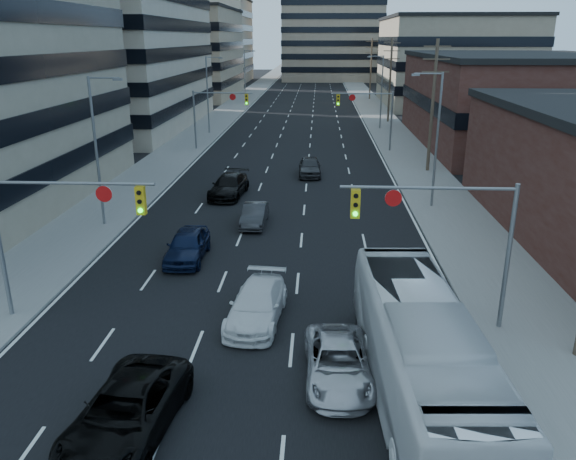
# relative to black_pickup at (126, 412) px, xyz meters

# --- Properties ---
(road_surface) EXTENTS (18.00, 300.00, 0.02)m
(road_surface) POSITION_rel_black_pickup_xyz_m (2.79, 128.93, -0.75)
(road_surface) COLOR black
(road_surface) RESTS_ON ground
(sidewalk_left) EXTENTS (5.00, 300.00, 0.15)m
(sidewalk_left) POSITION_rel_black_pickup_xyz_m (-8.71, 128.93, -0.69)
(sidewalk_left) COLOR slate
(sidewalk_left) RESTS_ON ground
(sidewalk_right) EXTENTS (5.00, 300.00, 0.15)m
(sidewalk_right) POSITION_rel_black_pickup_xyz_m (14.29, 128.93, -0.69)
(sidewalk_right) COLOR slate
(sidewalk_right) RESTS_ON ground
(office_left_mid) EXTENTS (26.00, 34.00, 28.00)m
(office_left_mid) POSITION_rel_black_pickup_xyz_m (-24.21, 58.93, 13.24)
(office_left_mid) COLOR #ADA089
(office_left_mid) RESTS_ON ground
(office_left_far) EXTENTS (20.00, 30.00, 16.00)m
(office_left_far) POSITION_rel_black_pickup_xyz_m (-21.21, 98.93, 7.24)
(office_left_far) COLOR gray
(office_left_far) RESTS_ON ground
(storefront_right_mid) EXTENTS (20.00, 30.00, 9.00)m
(storefront_right_mid) POSITION_rel_black_pickup_xyz_m (26.79, 48.93, 3.74)
(storefront_right_mid) COLOR #472119
(storefront_right_mid) RESTS_ON ground
(office_right_far) EXTENTS (22.00, 28.00, 14.00)m
(office_right_far) POSITION_rel_black_pickup_xyz_m (27.79, 86.93, 6.24)
(office_right_far) COLOR gray
(office_right_far) RESTS_ON ground
(bg_block_left) EXTENTS (24.00, 24.00, 20.00)m
(bg_block_left) POSITION_rel_black_pickup_xyz_m (-25.21, 138.93, 9.24)
(bg_block_left) COLOR #ADA089
(bg_block_left) RESTS_ON ground
(bg_block_right) EXTENTS (22.00, 22.00, 12.00)m
(bg_block_right) POSITION_rel_black_pickup_xyz_m (34.79, 128.93, 5.24)
(bg_block_right) COLOR gray
(bg_block_right) RESTS_ON ground
(signal_near_left) EXTENTS (6.59, 0.33, 6.00)m
(signal_near_left) POSITION_rel_black_pickup_xyz_m (-4.67, 6.93, 3.56)
(signal_near_left) COLOR slate
(signal_near_left) RESTS_ON ground
(signal_near_right) EXTENTS (6.59, 0.33, 6.00)m
(signal_near_right) POSITION_rel_black_pickup_xyz_m (10.24, 6.93, 3.56)
(signal_near_right) COLOR slate
(signal_near_right) RESTS_ON ground
(signal_far_left) EXTENTS (6.09, 0.33, 6.00)m
(signal_far_left) POSITION_rel_black_pickup_xyz_m (-4.90, 43.93, 3.54)
(signal_far_left) COLOR slate
(signal_far_left) RESTS_ON ground
(signal_far_right) EXTENTS (6.09, 0.33, 6.00)m
(signal_far_right) POSITION_rel_black_pickup_xyz_m (10.47, 43.93, 3.54)
(signal_far_right) COLOR slate
(signal_far_right) RESTS_ON ground
(utility_pole_block) EXTENTS (2.20, 0.28, 11.00)m
(utility_pole_block) POSITION_rel_black_pickup_xyz_m (14.99, 34.93, 5.01)
(utility_pole_block) COLOR #4C3D2D
(utility_pole_block) RESTS_ON ground
(utility_pole_midblock) EXTENTS (2.20, 0.28, 11.00)m
(utility_pole_midblock) POSITION_rel_black_pickup_xyz_m (14.99, 64.93, 5.01)
(utility_pole_midblock) COLOR #4C3D2D
(utility_pole_midblock) RESTS_ON ground
(utility_pole_distant) EXTENTS (2.20, 0.28, 11.00)m
(utility_pole_distant) POSITION_rel_black_pickup_xyz_m (14.99, 94.93, 5.01)
(utility_pole_distant) COLOR #4C3D2D
(utility_pole_distant) RESTS_ON ground
(streetlight_left_near) EXTENTS (2.03, 0.22, 9.00)m
(streetlight_left_near) POSITION_rel_black_pickup_xyz_m (-7.55, 18.93, 4.29)
(streetlight_left_near) COLOR slate
(streetlight_left_near) RESTS_ON ground
(streetlight_left_mid) EXTENTS (2.03, 0.22, 9.00)m
(streetlight_left_mid) POSITION_rel_black_pickup_xyz_m (-7.55, 53.93, 4.29)
(streetlight_left_mid) COLOR slate
(streetlight_left_mid) RESTS_ON ground
(streetlight_left_far) EXTENTS (2.03, 0.22, 9.00)m
(streetlight_left_far) POSITION_rel_black_pickup_xyz_m (-7.55, 88.93, 4.29)
(streetlight_left_far) COLOR slate
(streetlight_left_far) RESTS_ON ground
(streetlight_right_near) EXTENTS (2.03, 0.22, 9.00)m
(streetlight_right_near) POSITION_rel_black_pickup_xyz_m (13.12, 23.93, 4.29)
(streetlight_right_near) COLOR slate
(streetlight_right_near) RESTS_ON ground
(streetlight_right_far) EXTENTS (2.03, 0.22, 9.00)m
(streetlight_right_far) POSITION_rel_black_pickup_xyz_m (13.12, 58.93, 4.29)
(streetlight_right_far) COLOR slate
(streetlight_right_far) RESTS_ON ground
(black_pickup) EXTENTS (3.10, 5.73, 1.53)m
(black_pickup) POSITION_rel_black_pickup_xyz_m (0.00, 0.00, 0.00)
(black_pickup) COLOR black
(black_pickup) RESTS_ON ground
(white_van) EXTENTS (2.49, 5.17, 1.45)m
(white_van) POSITION_rel_black_pickup_xyz_m (3.05, 7.16, -0.04)
(white_van) COLOR silver
(white_van) RESTS_ON ground
(silver_suv) EXTENTS (2.40, 4.87, 1.33)m
(silver_suv) POSITION_rel_black_pickup_xyz_m (6.24, 3.10, -0.10)
(silver_suv) COLOR #BBBABF
(silver_suv) RESTS_ON ground
(transit_bus) EXTENTS (3.46, 12.26, 3.38)m
(transit_bus) POSITION_rel_black_pickup_xyz_m (8.79, 2.04, 0.93)
(transit_bus) COLOR silver
(transit_bus) RESTS_ON ground
(sedan_blue) EXTENTS (1.95, 4.70, 1.59)m
(sedan_blue) POSITION_rel_black_pickup_xyz_m (-1.29, 13.69, 0.03)
(sedan_blue) COLOR black
(sedan_blue) RESTS_ON ground
(sedan_grey_center) EXTENTS (1.46, 4.01, 1.31)m
(sedan_grey_center) POSITION_rel_black_pickup_xyz_m (1.59, 19.59, -0.11)
(sedan_grey_center) COLOR #2C2B2E
(sedan_grey_center) RESTS_ON ground
(sedan_black_far) EXTENTS (2.71, 5.57, 1.56)m
(sedan_black_far) POSITION_rel_black_pickup_xyz_m (-1.02, 26.15, 0.02)
(sedan_black_far) COLOR black
(sedan_black_far) RESTS_ON ground
(sedan_grey_right) EXTENTS (1.96, 4.60, 1.55)m
(sedan_grey_right) POSITION_rel_black_pickup_xyz_m (4.79, 33.02, 0.01)
(sedan_grey_right) COLOR #2E2E30
(sedan_grey_right) RESTS_ON ground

